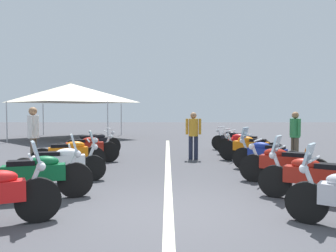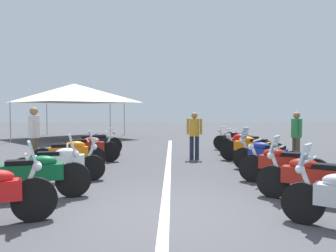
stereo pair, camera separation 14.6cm
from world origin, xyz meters
name	(u,v)px [view 2 (the right image)]	position (x,y,z in m)	size (l,w,h in m)	color
ground_plane	(165,214)	(0.00, 0.00, 0.00)	(80.00, 80.00, 0.00)	#424247
lane_centre_stripe	(168,171)	(3.88, 0.00, 0.00)	(18.62, 0.16, 0.01)	beige
motorcycle_left_row_1	(34,174)	(0.89, 2.47, 0.48)	(0.87, 2.09, 1.23)	black
motorcycle_left_row_2	(60,163)	(2.45, 2.49, 0.46)	(0.87, 2.08, 1.19)	black
motorcycle_left_row_3	(70,154)	(4.01, 2.74, 0.46)	(0.83, 1.98, 1.00)	black
motorcycle_left_row_4	(86,148)	(5.38, 2.62, 0.46)	(0.83, 2.13, 1.01)	black
motorcycle_left_row_5	(95,143)	(6.97, 2.69, 0.46)	(1.10, 1.88, 1.01)	black
motorcycle_right_row_1	(312,178)	(0.73, -2.65, 0.46)	(1.23, 1.84, 1.20)	black
motorcycle_right_row_2	(282,165)	(2.22, -2.58, 0.46)	(1.11, 1.82, 1.00)	black
motorcycle_right_row_3	(266,155)	(3.87, -2.68, 0.46)	(1.22, 1.71, 1.20)	black
motorcycle_right_row_4	(251,148)	(5.56, -2.66, 0.47)	(1.19, 1.94, 1.01)	black
motorcycle_right_row_5	(245,144)	(7.00, -2.75, 0.45)	(1.13, 1.87, 0.99)	black
motorcycle_right_row_6	(236,140)	(8.53, -2.70, 0.45)	(1.24, 1.74, 0.99)	black
traffic_cone_0	(306,159)	(4.24, -3.91, 0.29)	(0.36, 0.36, 0.61)	orange
bystander_0	(34,132)	(4.42, 3.88, 1.04)	(0.52, 0.32, 1.76)	brown
bystander_1	(194,132)	(6.15, -0.87, 0.93)	(0.32, 0.53, 1.60)	#1E2338
bystander_2	(296,133)	(5.45, -4.05, 0.95)	(0.52, 0.32, 1.62)	brown
event_tent	(74,93)	(14.64, 5.63, 2.65)	(5.72, 5.72, 3.20)	beige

